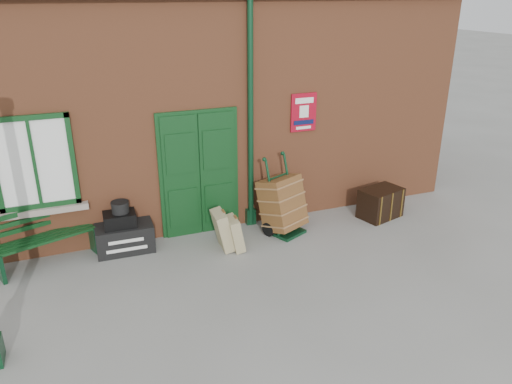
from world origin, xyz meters
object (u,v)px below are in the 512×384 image
bench (44,235)px  porter_trolley (282,204)px  dark_trunk (381,203)px  houdini_trunk (125,238)px

bench → porter_trolley: porter_trolley is taller
porter_trolley → dark_trunk: bearing=-27.5°
porter_trolley → dark_trunk: 2.06m
bench → porter_trolley: (4.02, -0.38, 0.07)m
houdini_trunk → porter_trolley: bearing=-4.4°
bench → houdini_trunk: 1.27m
porter_trolley → dark_trunk: (2.04, -0.11, -0.25)m
dark_trunk → porter_trolley: bearing=161.1°
houdini_trunk → porter_trolley: (2.77, -0.30, 0.31)m
houdini_trunk → dark_trunk: (4.81, -0.41, 0.05)m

